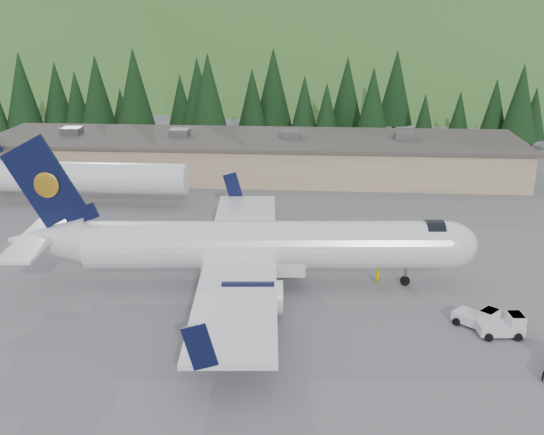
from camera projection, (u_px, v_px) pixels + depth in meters
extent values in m
plane|color=slate|center=(266.00, 285.00, 56.38)|extent=(600.00, 600.00, 0.00)
cylinder|color=white|center=(266.00, 245.00, 55.31)|extent=(29.43, 6.27, 3.92)
ellipsoid|color=white|center=(446.00, 245.00, 55.34)|extent=(5.40, 4.32, 3.92)
cylinder|color=black|center=(433.00, 239.00, 55.20)|extent=(1.72, 3.34, 3.23)
cone|color=white|center=(47.00, 240.00, 55.14)|extent=(6.56, 4.42, 3.92)
cube|color=white|center=(254.00, 264.00, 55.80)|extent=(8.59, 4.00, 1.04)
cube|color=white|center=(241.00, 257.00, 55.62)|extent=(8.58, 35.82, 0.37)
cube|color=black|center=(233.00, 185.00, 72.12)|extent=(2.12, 0.33, 3.00)
cube|color=black|center=(200.00, 347.00, 38.29)|extent=(2.12, 0.33, 3.00)
cylinder|color=black|center=(255.00, 242.00, 61.66)|extent=(4.56, 2.75, 2.40)
cylinder|color=white|center=(277.00, 242.00, 61.66)|extent=(0.83, 2.59, 2.55)
cube|color=white|center=(255.00, 236.00, 61.49)|extent=(2.31, 0.45, 0.94)
cylinder|color=black|center=(252.00, 297.00, 50.12)|extent=(4.56, 2.75, 2.40)
cylinder|color=white|center=(279.00, 297.00, 50.12)|extent=(0.83, 2.59, 2.55)
cube|color=white|center=(252.00, 290.00, 49.94)|extent=(2.31, 0.45, 0.94)
cube|color=black|center=(44.00, 182.00, 53.67)|extent=(6.46, 0.83, 7.66)
ellipsoid|color=gold|center=(48.00, 184.00, 53.93)|extent=(2.07, 0.35, 2.07)
ellipsoid|color=gold|center=(46.00, 185.00, 53.54)|extent=(2.07, 0.35, 2.07)
cube|color=black|center=(81.00, 215.00, 54.50)|extent=(2.89, 0.49, 2.07)
cube|color=white|center=(40.00, 234.00, 54.98)|extent=(3.76, 13.22, 0.23)
cylinder|color=slate|center=(405.00, 275.00, 56.12)|extent=(0.22, 0.22, 1.88)
cylinder|color=black|center=(405.00, 281.00, 56.29)|extent=(0.81, 0.36, 0.79)
cylinder|color=slate|center=(230.00, 261.00, 58.74)|extent=(0.27, 0.27, 2.09)
cylinder|color=black|center=(235.00, 266.00, 58.88)|extent=(1.17, 0.46, 1.15)
cylinder|color=black|center=(226.00, 266.00, 58.88)|extent=(1.17, 0.46, 1.15)
cylinder|color=slate|center=(226.00, 287.00, 53.37)|extent=(0.27, 0.27, 2.09)
cylinder|color=black|center=(232.00, 293.00, 53.51)|extent=(1.17, 0.46, 1.15)
cylinder|color=black|center=(221.00, 293.00, 53.51)|extent=(1.17, 0.46, 1.15)
cylinder|color=white|center=(92.00, 178.00, 77.97)|extent=(22.00, 3.60, 3.60)
cube|color=silver|center=(500.00, 328.00, 47.69)|extent=(3.21, 1.82, 0.72)
cube|color=silver|center=(516.00, 320.00, 47.52)|extent=(1.16, 1.53, 0.92)
cube|color=black|center=(516.00, 315.00, 47.39)|extent=(1.04, 1.41, 0.10)
cylinder|color=black|center=(510.00, 326.00, 48.57)|extent=(0.59, 0.28, 0.58)
cylinder|color=black|center=(518.00, 337.00, 47.00)|extent=(0.59, 0.28, 0.58)
cylinder|color=black|center=(482.00, 327.00, 48.54)|extent=(0.59, 0.28, 0.58)
cylinder|color=black|center=(489.00, 337.00, 46.97)|extent=(0.59, 0.28, 0.58)
cube|color=silver|center=(475.00, 319.00, 49.04)|extent=(3.32, 3.18, 0.72)
cube|color=silver|center=(489.00, 316.00, 48.15)|extent=(1.72, 1.75, 0.92)
cube|color=black|center=(490.00, 311.00, 48.03)|extent=(1.57, 1.61, 0.10)
cylinder|color=black|center=(494.00, 324.00, 48.97)|extent=(0.58, 0.55, 0.57)
cylinder|color=black|center=(482.00, 331.00, 47.88)|extent=(0.58, 0.55, 0.57)
cylinder|color=black|center=(468.00, 315.00, 50.37)|extent=(0.58, 0.55, 0.57)
cylinder|color=black|center=(456.00, 322.00, 49.28)|extent=(0.58, 0.55, 0.57)
cylinder|color=black|center=(544.00, 376.00, 42.09)|extent=(0.46, 0.62, 0.58)
cube|color=gray|center=(254.00, 157.00, 92.15)|extent=(70.00, 16.00, 4.80)
cube|color=#47423D|center=(254.00, 138.00, 91.39)|extent=(71.00, 17.00, 0.40)
cube|color=slate|center=(72.00, 131.00, 93.06)|extent=(2.50, 2.50, 1.00)
cube|color=slate|center=(180.00, 133.00, 91.94)|extent=(2.50, 2.50, 1.00)
cube|color=slate|center=(291.00, 134.00, 90.82)|extent=(2.50, 2.50, 1.00)
cube|color=slate|center=(404.00, 136.00, 89.70)|extent=(2.50, 2.50, 1.00)
imported|color=#DABF00|center=(378.00, 275.00, 56.40)|extent=(0.69, 0.66, 1.59)
cone|color=black|center=(22.00, 89.00, 115.85)|extent=(6.11, 6.11, 12.50)
cone|color=black|center=(57.00, 93.00, 118.25)|extent=(5.37, 5.37, 10.99)
cone|color=black|center=(76.00, 100.00, 116.34)|extent=(4.79, 4.79, 9.80)
cone|color=black|center=(97.00, 92.00, 112.66)|extent=(6.03, 6.03, 12.33)
cone|color=black|center=(121.00, 109.00, 117.91)|extent=(3.53, 3.53, 7.22)
cone|color=black|center=(135.00, 90.00, 109.63)|extent=(6.56, 6.56, 13.42)
cone|color=black|center=(181.00, 101.00, 118.13)|extent=(4.49, 4.49, 9.19)
cone|color=black|center=(198.00, 95.00, 110.11)|extent=(5.92, 5.92, 12.11)
cone|color=black|center=(208.00, 95.00, 106.51)|extent=(6.32, 6.32, 12.94)
cone|color=black|center=(252.00, 100.00, 112.70)|extent=(5.13, 5.13, 10.49)
cone|color=black|center=(273.00, 87.00, 114.61)|extent=(6.44, 6.44, 13.18)
cone|color=black|center=(304.00, 106.00, 109.63)|extent=(4.77, 4.77, 9.76)
cone|color=black|center=(327.00, 111.00, 108.36)|extent=(4.36, 4.36, 8.93)
cone|color=black|center=(347.00, 94.00, 112.44)|extent=(5.89, 5.89, 12.04)
cone|color=black|center=(373.00, 103.00, 106.83)|extent=(5.42, 5.42, 11.09)
cone|color=black|center=(396.00, 87.00, 117.23)|extent=(6.21, 6.21, 12.71)
cone|color=black|center=(424.00, 116.00, 110.44)|extent=(3.54, 3.54, 7.24)
cone|color=black|center=(459.00, 115.00, 109.49)|extent=(3.77, 3.77, 7.71)
cone|color=black|center=(495.00, 109.00, 107.16)|extent=(4.68, 4.68, 9.57)
cone|color=black|center=(521.00, 102.00, 103.50)|extent=(5.78, 5.78, 11.83)
cone|color=black|center=(534.00, 113.00, 108.31)|extent=(4.09, 4.09, 8.37)
ellipsoid|color=#2C5B21|center=(61.00, 284.00, 247.28)|extent=(336.00, 240.00, 240.00)
ellipsoid|color=#2C5B21|center=(411.00, 287.00, 269.12)|extent=(420.00, 300.00, 300.00)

